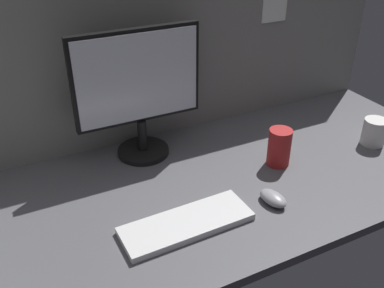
{
  "coord_description": "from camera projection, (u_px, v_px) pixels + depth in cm",
  "views": [
    {
      "loc": [
        -59.02,
        -99.06,
        80.12
      ],
      "look_at": [
        -6.69,
        0.0,
        14.0
      ],
      "focal_mm": 40.05,
      "sensor_mm": 36.0,
      "label": 1
    }
  ],
  "objects": [
    {
      "name": "ground_plane",
      "position": [
        218.0,
        180.0,
        1.41
      ],
      "size": [
        180.0,
        80.0,
        3.0
      ],
      "primitive_type": "cube",
      "color": "#515156"
    },
    {
      "name": "cubicle_wall_back",
      "position": [
        170.0,
        55.0,
        1.54
      ],
      "size": [
        180.0,
        5.5,
        59.03
      ],
      "color": "gray",
      "rests_on": "ground_plane"
    },
    {
      "name": "monitor",
      "position": [
        138.0,
        88.0,
        1.4
      ],
      "size": [
        43.38,
        18.0,
        44.26
      ],
      "color": "black",
      "rests_on": "ground_plane"
    },
    {
      "name": "keyboard",
      "position": [
        187.0,
        224.0,
        1.18
      ],
      "size": [
        37.27,
        13.78,
        2.0
      ],
      "primitive_type": "cube",
      "rotation": [
        0.0,
        0.0,
        0.02
      ],
      "color": "silver",
      "rests_on": "ground_plane"
    },
    {
      "name": "mouse",
      "position": [
        273.0,
        198.0,
        1.27
      ],
      "size": [
        6.92,
        10.31,
        3.4
      ],
      "primitive_type": "ellipsoid",
      "rotation": [
        0.0,
        0.0,
        0.14
      ],
      "color": "#99999E",
      "rests_on": "ground_plane"
    },
    {
      "name": "mug_red_plastic",
      "position": [
        279.0,
        147.0,
        1.43
      ],
      "size": [
        7.73,
        7.73,
        12.97
      ],
      "color": "red",
      "rests_on": "ground_plane"
    },
    {
      "name": "mug_ceramic_white",
      "position": [
        374.0,
        132.0,
        1.55
      ],
      "size": [
        11.84,
        8.38,
        9.81
      ],
      "color": "white",
      "rests_on": "ground_plane"
    }
  ]
}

